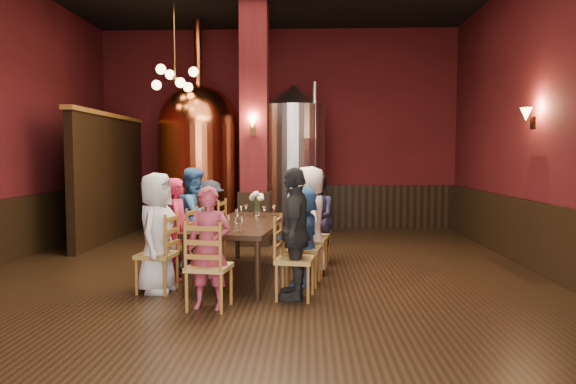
{
  "coord_description": "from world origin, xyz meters",
  "views": [
    {
      "loc": [
        0.7,
        -6.7,
        1.65
      ],
      "look_at": [
        0.42,
        0.2,
        1.17
      ],
      "focal_mm": 32.0,
      "sensor_mm": 36.0,
      "label": 1
    }
  ],
  "objects_px": {
    "dining_table": "(246,226)",
    "person_0": "(157,233)",
    "copper_kettle": "(199,158)",
    "steel_vessel": "(294,160)",
    "rose_vase": "(257,200)",
    "person_2": "(195,218)",
    "person_1": "(178,229)"
  },
  "relations": [
    {
      "from": "dining_table",
      "to": "person_0",
      "type": "xyz_separation_m",
      "value": [
        -0.98,
        -0.88,
        0.04
      ]
    },
    {
      "from": "copper_kettle",
      "to": "steel_vessel",
      "type": "xyz_separation_m",
      "value": [
        1.95,
        0.22,
        -0.04
      ]
    },
    {
      "from": "copper_kettle",
      "to": "rose_vase",
      "type": "xyz_separation_m",
      "value": [
        1.49,
        -2.93,
        -0.61
      ]
    },
    {
      "from": "dining_table",
      "to": "copper_kettle",
      "type": "xyz_separation_m",
      "value": [
        -1.4,
        3.58,
        0.92
      ]
    },
    {
      "from": "dining_table",
      "to": "person_2",
      "type": "bearing_deg",
      "value": 158.78
    },
    {
      "from": "person_0",
      "to": "copper_kettle",
      "type": "distance_m",
      "value": 4.57
    },
    {
      "from": "person_0",
      "to": "steel_vessel",
      "type": "xyz_separation_m",
      "value": [
        1.53,
        4.68,
        0.84
      ]
    },
    {
      "from": "person_1",
      "to": "person_2",
      "type": "height_order",
      "value": "person_2"
    },
    {
      "from": "steel_vessel",
      "to": "person_2",
      "type": "bearing_deg",
      "value": -111.94
    },
    {
      "from": "copper_kettle",
      "to": "rose_vase",
      "type": "distance_m",
      "value": 3.34
    },
    {
      "from": "copper_kettle",
      "to": "person_1",
      "type": "bearing_deg",
      "value": -82.32
    },
    {
      "from": "person_1",
      "to": "copper_kettle",
      "type": "height_order",
      "value": "copper_kettle"
    },
    {
      "from": "person_2",
      "to": "rose_vase",
      "type": "xyz_separation_m",
      "value": [
        0.89,
        0.21,
        0.26
      ]
    },
    {
      "from": "dining_table",
      "to": "rose_vase",
      "type": "relative_size",
      "value": 6.57
    },
    {
      "from": "dining_table",
      "to": "person_1",
      "type": "distance_m",
      "value": 0.91
    },
    {
      "from": "person_0",
      "to": "dining_table",
      "type": "bearing_deg",
      "value": -44.03
    },
    {
      "from": "person_1",
      "to": "rose_vase",
      "type": "relative_size",
      "value": 3.55
    },
    {
      "from": "person_2",
      "to": "steel_vessel",
      "type": "bearing_deg",
      "value": -13.03
    },
    {
      "from": "rose_vase",
      "to": "dining_table",
      "type": "bearing_deg",
      "value": -97.91
    },
    {
      "from": "person_1",
      "to": "person_0",
      "type": "bearing_deg",
      "value": 164.18
    },
    {
      "from": "person_1",
      "to": "rose_vase",
      "type": "distance_m",
      "value": 1.35
    },
    {
      "from": "person_0",
      "to": "person_2",
      "type": "height_order",
      "value": "person_2"
    },
    {
      "from": "person_1",
      "to": "rose_vase",
      "type": "bearing_deg",
      "value": -56.44
    },
    {
      "from": "person_2",
      "to": "steel_vessel",
      "type": "xyz_separation_m",
      "value": [
        1.35,
        3.36,
        0.82
      ]
    },
    {
      "from": "dining_table",
      "to": "person_1",
      "type": "bearing_deg",
      "value": -158.78
    },
    {
      "from": "person_2",
      "to": "rose_vase",
      "type": "distance_m",
      "value": 0.95
    },
    {
      "from": "person_0",
      "to": "copper_kettle",
      "type": "xyz_separation_m",
      "value": [
        -0.42,
        4.46,
        0.88
      ]
    },
    {
      "from": "copper_kettle",
      "to": "rose_vase",
      "type": "height_order",
      "value": "copper_kettle"
    },
    {
      "from": "person_0",
      "to": "steel_vessel",
      "type": "relative_size",
      "value": 0.46
    },
    {
      "from": "person_0",
      "to": "rose_vase",
      "type": "bearing_deg",
      "value": -30.78
    },
    {
      "from": "steel_vessel",
      "to": "person_1",
      "type": "bearing_deg",
      "value": -109.77
    },
    {
      "from": "person_2",
      "to": "copper_kettle",
      "type": "distance_m",
      "value": 3.31
    }
  ]
}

